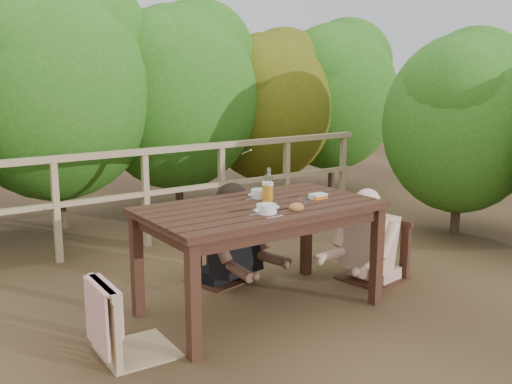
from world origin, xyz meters
TOP-DOWN VIEW (x-y plane):
  - ground at (0.00, 0.00)m, footprint 60.00×60.00m
  - table at (0.00, 0.00)m, footprint 1.72×0.97m
  - chair_left at (-1.05, -0.12)m, footprint 0.49×0.49m
  - chair_far at (0.08, 0.70)m, footprint 0.55×0.55m
  - chair_right at (1.18, -0.02)m, footprint 0.55×0.55m
  - woman at (0.08, 0.72)m, footprint 0.67×0.76m
  - diner_right at (1.21, -0.02)m, footprint 0.74×0.64m
  - railing at (0.00, 2.00)m, footprint 5.60×0.10m
  - hedge_row at (0.40, 3.20)m, footprint 6.60×1.60m
  - soup_near at (-0.11, -0.24)m, footprint 0.24×0.24m
  - soup_far at (0.14, 0.20)m, footprint 0.24×0.24m
  - bread_roll at (0.11, -0.29)m, footprint 0.12×0.09m
  - beer_glass at (0.12, 0.06)m, footprint 0.08×0.08m
  - bottle at (0.11, 0.05)m, footprint 0.07×0.07m
  - tumbler at (0.25, -0.19)m, footprint 0.07×0.07m
  - butter_tub at (0.49, -0.08)m, footprint 0.13×0.09m

SIDE VIEW (x-z plane):
  - ground at x=0.00m, z-range 0.00..0.00m
  - table at x=0.00m, z-range 0.00..0.80m
  - chair_far at x=0.08m, z-range 0.00..0.92m
  - chair_left at x=-1.05m, z-range 0.00..0.95m
  - chair_right at x=1.18m, z-range 0.00..0.97m
  - railing at x=0.00m, z-range 0.00..1.01m
  - woman at x=0.08m, z-range 0.00..1.33m
  - diner_right at x=1.21m, z-range 0.00..1.34m
  - butter_tub at x=0.49m, z-range 0.80..0.85m
  - bread_roll at x=0.11m, z-range 0.80..0.87m
  - tumbler at x=0.25m, z-range 0.80..0.87m
  - soup_near at x=-0.11m, z-range 0.80..0.88m
  - soup_far at x=0.14m, z-range 0.80..0.88m
  - beer_glass at x=0.12m, z-range 0.80..0.96m
  - bottle at x=0.11m, z-range 0.80..1.07m
  - hedge_row at x=0.40m, z-range 0.00..3.80m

